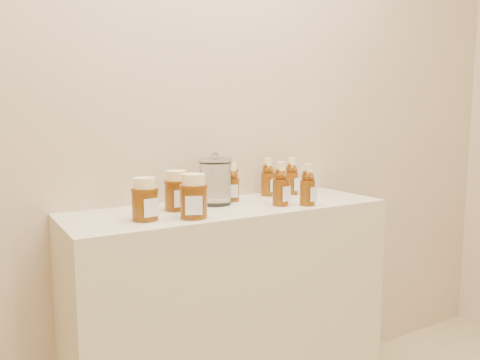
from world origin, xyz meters
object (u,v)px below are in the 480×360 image
honey_jar_left (145,199)px  glass_canister (215,179)px  display_table (231,322)px  bear_bottle_front_left (281,181)px  bear_bottle_back_left (232,180)px

honey_jar_left → glass_canister: bearing=12.9°
display_table → honey_jar_left: honey_jar_left is taller
bear_bottle_front_left → honey_jar_left: bear_bottle_front_left is taller
bear_bottle_back_left → glass_canister: glass_canister is taller
display_table → bear_bottle_front_left: size_ratio=6.47×
bear_bottle_back_left → display_table: bearing=-99.6°
bear_bottle_back_left → honey_jar_left: bearing=-135.1°
display_table → bear_bottle_back_left: bear_bottle_back_left is taller
bear_bottle_back_left → glass_canister: (-0.09, -0.03, 0.01)m
bear_bottle_front_left → honey_jar_left: (-0.52, 0.02, -0.02)m
bear_bottle_back_left → honey_jar_left: bear_bottle_back_left is taller
bear_bottle_front_left → honey_jar_left: bearing=165.5°
honey_jar_left → glass_canister: glass_canister is taller
glass_canister → honey_jar_left: bearing=-158.7°
bear_bottle_back_left → bear_bottle_front_left: bearing=-35.5°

